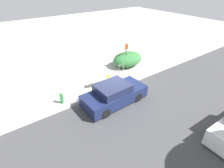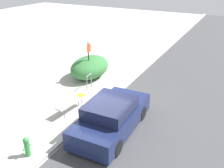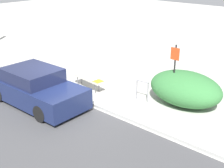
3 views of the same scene
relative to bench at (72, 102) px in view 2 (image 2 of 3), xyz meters
name	(u,v)px [view 2 (image 2 of 3)]	position (x,y,z in m)	size (l,w,h in m)	color
ground_plane	(97,111)	(0.51, -1.02, -0.49)	(60.00, 60.00, 0.00)	#ADAAA3
road_strip	(213,145)	(0.51, -6.17, -0.49)	(60.00, 10.00, 0.01)	#424244
curb	(96,110)	(0.51, -1.02, -0.42)	(60.00, 0.20, 0.13)	#A8A8A3
bench	(72,102)	(0.00, 0.00, 0.00)	(1.75, 0.56, 0.55)	#515156
bike_rack	(89,80)	(2.42, 0.60, 0.01)	(0.55, 0.10, 0.83)	gray
sign_post	(89,58)	(3.41, 1.21, 0.90)	(0.36, 0.08, 2.30)	black
fire_hydrant	(27,146)	(-3.20, -0.42, -0.08)	(0.36, 0.22, 0.77)	#338C3F
shrub_hedge	(90,67)	(3.81, 1.43, 0.15)	(2.84, 2.00, 1.28)	#337038
parked_car_near	(112,117)	(-0.44, -2.32, 0.15)	(4.23, 1.94, 1.38)	black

